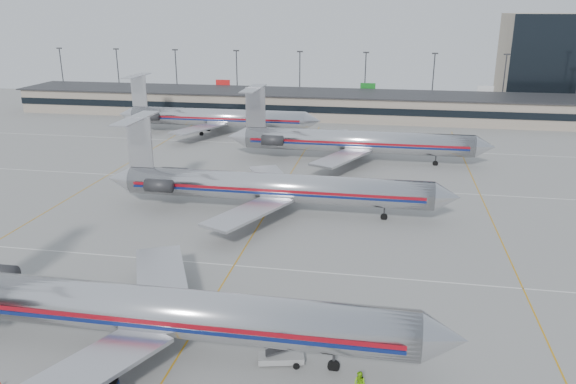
# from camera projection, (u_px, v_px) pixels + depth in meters

# --- Properties ---
(ground) EXTENTS (260.00, 260.00, 0.00)m
(ground) POSITION_uv_depth(u_px,v_px,m) (205.00, 312.00, 51.96)
(ground) COLOR gray
(ground) RESTS_ON ground
(apron_markings) EXTENTS (160.00, 0.15, 0.02)m
(apron_markings) POSITION_uv_depth(u_px,v_px,m) (234.00, 265.00, 61.30)
(apron_markings) COLOR silver
(apron_markings) RESTS_ON ground
(terminal) EXTENTS (162.00, 17.00, 6.25)m
(terminal) POSITION_uv_depth(u_px,v_px,m) (326.00, 104.00, 142.47)
(terminal) COLOR gray
(terminal) RESTS_ON ground
(light_mast_row) EXTENTS (163.60, 0.40, 15.28)m
(light_mast_row) POSITION_uv_depth(u_px,v_px,m) (332.00, 76.00, 153.86)
(light_mast_row) COLOR #38383D
(light_mast_row) RESTS_ON ground
(distant_building) EXTENTS (30.00, 20.00, 25.00)m
(distant_building) POSITION_uv_depth(u_px,v_px,m) (559.00, 60.00, 157.17)
(distant_building) COLOR tan
(distant_building) RESTS_ON ground
(jet_foreground) EXTENTS (49.91, 29.39, 13.06)m
(jet_foreground) POSITION_uv_depth(u_px,v_px,m) (137.00, 309.00, 45.19)
(jet_foreground) COLOR silver
(jet_foreground) RESTS_ON ground
(jet_second_row) EXTENTS (48.61, 28.62, 12.72)m
(jet_second_row) POSITION_uv_depth(u_px,v_px,m) (269.00, 187.00, 75.94)
(jet_second_row) COLOR silver
(jet_second_row) RESTS_ON ground
(jet_third_row) EXTENTS (47.97, 29.51, 13.12)m
(jet_third_row) POSITION_uv_depth(u_px,v_px,m) (352.00, 141.00, 101.04)
(jet_third_row) COLOR silver
(jet_third_row) RESTS_ON ground
(jet_back_row) EXTENTS (46.12, 28.37, 12.61)m
(jet_back_row) POSITION_uv_depth(u_px,v_px,m) (213.00, 117.00, 123.59)
(jet_back_row) COLOR silver
(jet_back_row) RESTS_ON ground
(belt_loader) EXTENTS (4.39, 2.08, 2.25)m
(belt_loader) POSITION_uv_depth(u_px,v_px,m) (282.00, 357.00, 44.34)
(belt_loader) COLOR #949494
(belt_loader) RESTS_ON ground
(ramp_worker_far) EXTENTS (1.21, 1.15, 1.97)m
(ramp_worker_far) POSITION_uv_depth(u_px,v_px,m) (360.00, 384.00, 40.55)
(ramp_worker_far) COLOR #75C012
(ramp_worker_far) RESTS_ON ground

